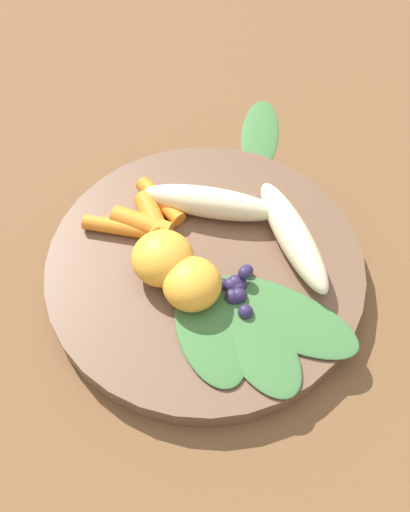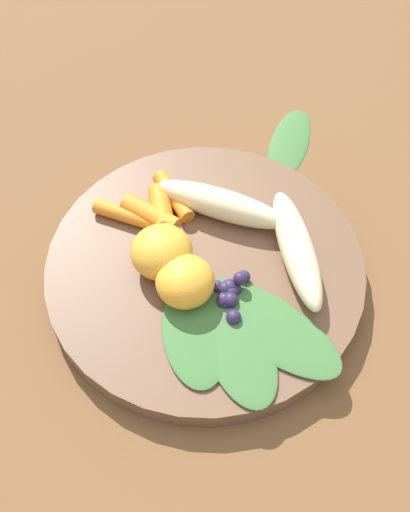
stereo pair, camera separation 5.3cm
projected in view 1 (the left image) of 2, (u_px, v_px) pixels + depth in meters
ground_plane at (205, 276)px, 0.56m from camera, size 2.40×2.40×0.00m
bowl at (205, 269)px, 0.55m from camera, size 0.29×0.29×0.02m
banana_peeled_left at (210, 203)px, 0.56m from camera, size 0.13×0.07×0.03m
banana_peeled_right at (293, 236)px, 0.54m from camera, size 0.12×0.10×0.03m
orange_segment_near at (192, 284)px, 0.50m from camera, size 0.05×0.05×0.04m
orange_segment_far at (163, 258)px, 0.52m from camera, size 0.05×0.05×0.04m
carrot_front at (161, 201)px, 0.57m from camera, size 0.06×0.03×0.01m
carrot_mid_left at (151, 215)px, 0.56m from camera, size 0.05×0.04×0.02m
carrot_mid_right at (144, 222)px, 0.55m from camera, size 0.06×0.03×0.02m
carrot_rear at (117, 227)px, 0.55m from camera, size 0.06×0.04×0.01m
blueberry_pile at (237, 290)px, 0.51m from camera, size 0.04×0.05×0.02m
kale_leaf_left at (210, 334)px, 0.49m from camera, size 0.11×0.10×0.00m
kale_leaf_right at (258, 344)px, 0.49m from camera, size 0.12×0.10×0.00m
kale_leaf_rear at (281, 315)px, 0.50m from camera, size 0.14×0.07×0.00m
kale_leaf_stray at (260, 133)px, 0.66m from camera, size 0.08×0.12×0.01m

